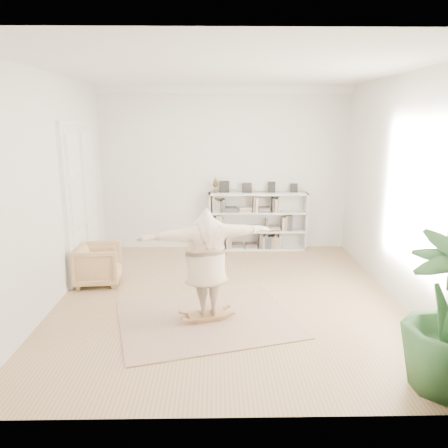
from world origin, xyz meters
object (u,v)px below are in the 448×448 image
armchair (98,265)px  person (206,260)px  bookshelf (257,222)px  rocker_board (207,315)px

armchair → person: bearing=-133.9°
bookshelf → armchair: bearing=-145.2°
armchair → rocker_board: (1.97, -1.51, -0.29)m
person → rocker_board: bearing=74.3°
armchair → person: (1.97, -1.51, 0.57)m
rocker_board → person: (0.00, 0.00, 0.86)m
bookshelf → rocker_board: 3.82m
bookshelf → rocker_board: size_ratio=3.61×
rocker_board → bookshelf: bearing=57.8°
bookshelf → armchair: size_ratio=2.79×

